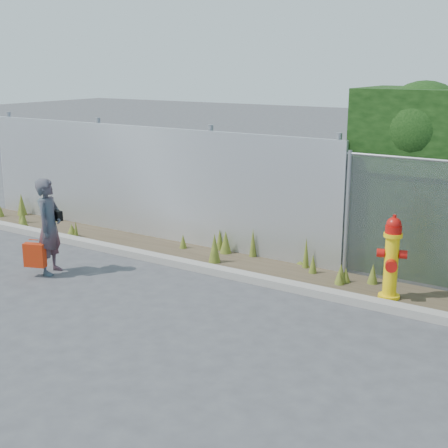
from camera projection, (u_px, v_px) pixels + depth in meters
The scene contains 8 objects.
ground at pixel (187, 320), 8.49m from camera, with size 80.00×80.00×0.00m, color #3E3E41.
curb at pixel (253, 278), 9.94m from camera, with size 16.00×0.22×0.12m, color gray.
weed_strip at pixel (258, 260), 10.65m from camera, with size 16.00×1.35×0.54m.
corrugated_fence at pixel (143, 182), 12.36m from camera, with size 8.50×0.21×2.30m.
fire_hydrant at pixel (391, 259), 9.07m from camera, with size 0.43×0.38×1.28m.
woman at pixel (49, 226), 10.19m from camera, with size 0.58×0.38×1.59m, color #105F69.
red_tote_bag at pixel (35, 255), 10.09m from camera, with size 0.35×0.13×0.46m.
black_shoulder_bag at pixel (57, 215), 10.25m from camera, with size 0.22×0.09×0.16m.
Camera 1 is at (4.70, -6.36, 3.39)m, focal length 50.00 mm.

